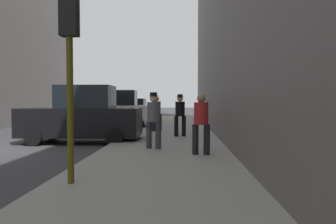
# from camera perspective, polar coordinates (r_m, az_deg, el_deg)

# --- Properties ---
(sidewalk) EXTENTS (4.00, 40.00, 0.15)m
(sidewalk) POSITION_cam_1_polar(r_m,az_deg,el_deg) (10.87, -0.47, -6.43)
(sidewalk) COLOR gray
(sidewalk) RESTS_ON ground_plane
(parked_black_suv) EXTENTS (4.61, 2.08, 2.25)m
(parked_black_suv) POSITION_cam_1_polar(r_m,az_deg,el_deg) (13.23, -14.70, -0.79)
(parked_black_suv) COLOR black
(parked_black_suv) RESTS_ON ground_plane
(parked_white_van) EXTENTS (4.66, 2.19, 2.25)m
(parked_white_van) POSITION_cam_1_polar(r_m,az_deg,el_deg) (19.50, -9.07, 0.17)
(parked_white_van) COLOR silver
(parked_white_van) RESTS_ON ground_plane
(parked_gray_coupe) EXTENTS (4.24, 2.14, 1.79)m
(parked_gray_coupe) POSITION_cam_1_polar(r_m,az_deg,el_deg) (24.86, -6.55, 0.18)
(parked_gray_coupe) COLOR slate
(parked_gray_coupe) RESTS_ON ground_plane
(fire_hydrant) EXTENTS (0.42, 0.22, 0.70)m
(fire_hydrant) POSITION_cam_1_polar(r_m,az_deg,el_deg) (14.04, -6.14, -2.76)
(fire_hydrant) COLOR red
(fire_hydrant) RESTS_ON sidewalk
(traffic_light) EXTENTS (0.32, 0.32, 3.60)m
(traffic_light) POSITION_cam_1_polar(r_m,az_deg,el_deg) (6.36, -16.77, 11.69)
(traffic_light) COLOR #514C0F
(traffic_light) RESTS_ON sidewalk
(pedestrian_in_tan_coat) EXTENTS (0.52, 0.46, 1.71)m
(pedestrian_in_tan_coat) POSITION_cam_1_polar(r_m,az_deg,el_deg) (16.03, -1.99, 0.03)
(pedestrian_in_tan_coat) COLOR black
(pedestrian_in_tan_coat) RESTS_ON sidewalk
(pedestrian_in_red_jacket) EXTENTS (0.51, 0.43, 1.71)m
(pedestrian_in_red_jacket) POSITION_cam_1_polar(r_m,az_deg,el_deg) (9.24, 5.79, -1.53)
(pedestrian_in_red_jacket) COLOR black
(pedestrian_in_red_jacket) RESTS_ON sidewalk
(pedestrian_with_beanie) EXTENTS (0.53, 0.50, 1.78)m
(pedestrian_with_beanie) POSITION_cam_1_polar(r_m,az_deg,el_deg) (10.32, -2.53, -0.96)
(pedestrian_with_beanie) COLOR #333338
(pedestrian_with_beanie) RESTS_ON sidewalk
(pedestrian_with_fedora) EXTENTS (0.52, 0.45, 1.78)m
(pedestrian_with_fedora) POSITION_cam_1_polar(r_m,az_deg,el_deg) (13.81, 2.11, -0.18)
(pedestrian_with_fedora) COLOR black
(pedestrian_with_fedora) RESTS_ON sidewalk
(duffel_bag) EXTENTS (0.32, 0.44, 0.28)m
(duffel_bag) POSITION_cam_1_polar(r_m,az_deg,el_deg) (16.86, -2.80, -2.64)
(duffel_bag) COLOR #472D19
(duffel_bag) RESTS_ON sidewalk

